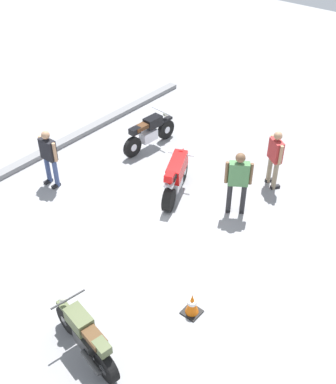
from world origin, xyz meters
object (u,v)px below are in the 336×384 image
Objects in this scene: person_in_red_shirt at (275,156)px; person_in_black_shirt at (49,155)px; person_in_green_shirt at (238,179)px; motorcycle_black_cruiser at (149,132)px; traffic_cone at (192,304)px; motorcycle_red_sportbike at (176,175)px; motorcycle_olive_vintage at (85,336)px.

person_in_red_shirt is 1.01× the size of person_in_black_shirt.
person_in_green_shirt is 5.05m from person_in_black_shirt.
traffic_cone is (-4.23, -4.89, -0.26)m from motorcycle_black_cruiser.
person_in_red_shirt reaches higher than traffic_cone.
motorcycle_red_sportbike is 3.52× the size of traffic_cone.
person_in_green_shirt is at bearing 18.78° from traffic_cone.
motorcycle_red_sportbike is 2.50m from motorcycle_black_cruiser.
motorcycle_red_sportbike is 1.12× the size of person_in_black_shirt.
person_in_black_shirt is (-1.82, 2.89, 0.35)m from motorcycle_red_sportbike.
motorcycle_olive_vintage is (-4.89, -1.83, -0.11)m from motorcycle_red_sportbike.
motorcycle_olive_vintage is (-6.21, -3.95, -0.03)m from motorcycle_black_cruiser.
person_in_green_shirt is (-1.62, 0.11, 0.07)m from person_in_red_shirt.
person_in_green_shirt is at bearing -149.80° from person_in_red_shirt.
motorcycle_black_cruiser is 1.26× the size of person_in_black_shirt.
traffic_cone is (-4.88, -1.00, -0.70)m from person_in_red_shirt.
person_in_black_shirt is 3.14× the size of traffic_cone.
motorcycle_red_sportbike is 1.75m from person_in_green_shirt.
person_in_green_shirt is at bearing -100.76° from motorcycle_black_cruiser.
motorcycle_red_sportbike is 1.05× the size of person_in_green_shirt.
person_in_red_shirt reaches higher than motorcycle_black_cruiser.
person_in_red_shirt is (1.97, -1.78, 0.37)m from motorcycle_red_sportbike.
person_in_black_shirt is 5.80m from traffic_cone.
motorcycle_black_cruiser is at bearing 165.39° from person_in_black_shirt.
motorcycle_red_sportbike is at bearing 172.26° from person_in_red_shirt.
person_in_black_shirt is (-3.80, 4.66, -0.01)m from person_in_red_shirt.
motorcycle_red_sportbike is 1.11× the size of person_in_red_shirt.
motorcycle_red_sportbike is at bearing 43.63° from traffic_cone.
motorcycle_olive_vintage is at bearing -143.99° from motorcycle_black_cruiser.
person_in_red_shirt is 6.01m from person_in_black_shirt.
motorcycle_olive_vintage is at bearing -145.30° from person_in_red_shirt.
person_in_red_shirt is at bearing -37.88° from person_in_green_shirt.
motorcycle_red_sportbike is at bearing -118.41° from motorcycle_black_cruiser.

